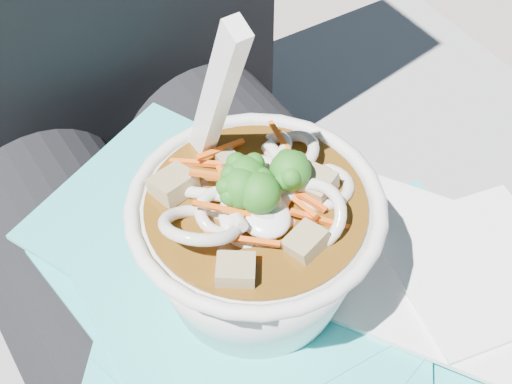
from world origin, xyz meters
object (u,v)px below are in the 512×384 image
stone_ledge (188,380)px  lap (254,348)px  person_body (193,250)px  plastic_bag (270,294)px  udon_bowl (256,234)px

stone_ledge → lap: lap is taller
lap → person_body: (0.00, 0.09, 0.02)m
lap → plastic_bag: size_ratio=1.26×
udon_bowl → plastic_bag: bearing=-42.7°
stone_ledge → plastic_bag: size_ratio=2.62×
lap → udon_bowl: 0.15m
lap → stone_ledge: bearing=90.0°
person_body → udon_bowl: 0.16m
stone_ledge → udon_bowl: bearing=-90.5°
stone_ledge → udon_bowl: (-0.00, -0.16, 0.46)m
stone_ledge → person_body: person_body is taller
stone_ledge → udon_bowl: 0.49m
person_body → udon_bowl: person_body is taller
stone_ledge → udon_bowl: udon_bowl is taller
udon_bowl → stone_ledge: bearing=89.5°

